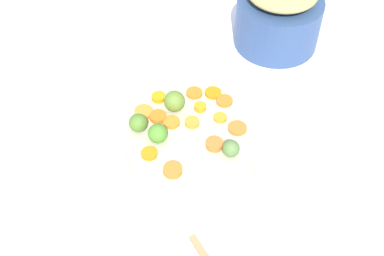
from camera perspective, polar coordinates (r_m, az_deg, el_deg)
name	(u,v)px	position (r m, az deg, el deg)	size (l,w,h in m)	color
tabletop	(192,157)	(1.06, 0.01, -3.38)	(2.40, 2.40, 0.02)	white
serving_bowl_carrots	(192,147)	(1.01, 0.00, -2.21)	(0.27, 0.27, 0.10)	#B5B498
metal_pot	(278,22)	(1.31, 9.90, 12.03)	(0.22, 0.22, 0.13)	navy
carrot_slice_0	(237,128)	(0.97, 5.29, -0.02)	(0.04, 0.04, 0.01)	orange
carrot_slice_1	(200,107)	(1.01, 0.92, 2.44)	(0.02, 0.02, 0.01)	orange
carrot_slice_2	(213,93)	(1.04, 2.47, 4.10)	(0.03, 0.03, 0.01)	orange
carrot_slice_3	(158,117)	(0.99, -3.96, 1.31)	(0.03, 0.03, 0.01)	orange
carrot_slice_4	(192,123)	(0.98, -0.03, 0.59)	(0.03, 0.03, 0.01)	orange
carrot_slice_5	(220,118)	(0.99, 3.29, 1.20)	(0.03, 0.03, 0.01)	orange
carrot_slice_6	(159,97)	(1.03, -3.90, 3.58)	(0.03, 0.03, 0.01)	orange
carrot_slice_7	(144,112)	(1.00, -5.63, 1.86)	(0.04, 0.04, 0.01)	orange
carrot_slice_8	(214,144)	(0.94, 2.62, -1.89)	(0.03, 0.03, 0.01)	orange
carrot_slice_9	(149,154)	(0.93, -4.98, -2.97)	(0.03, 0.03, 0.01)	orange
carrot_slice_10	(173,170)	(0.90, -2.26, -4.89)	(0.04, 0.04, 0.01)	orange
carrot_slice_11	(172,122)	(0.98, -2.39, 0.68)	(0.03, 0.03, 0.01)	orange
carrot_slice_12	(224,101)	(1.02, 3.79, 3.15)	(0.03, 0.03, 0.01)	orange
carrot_slice_13	(194,93)	(1.04, 0.27, 4.09)	(0.03, 0.03, 0.01)	orange
brussels_sprout_0	(158,133)	(0.94, -3.99, -0.64)	(0.04, 0.04, 0.04)	#4B872A
brussels_sprout_1	(174,101)	(1.00, -2.05, 3.12)	(0.04, 0.04, 0.04)	olive
brussels_sprout_2	(231,148)	(0.92, 4.53, -2.37)	(0.03, 0.03, 0.03)	#55763C
brussels_sprout_3	(138,123)	(0.96, -6.25, 0.60)	(0.04, 0.04, 0.04)	#4E762A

